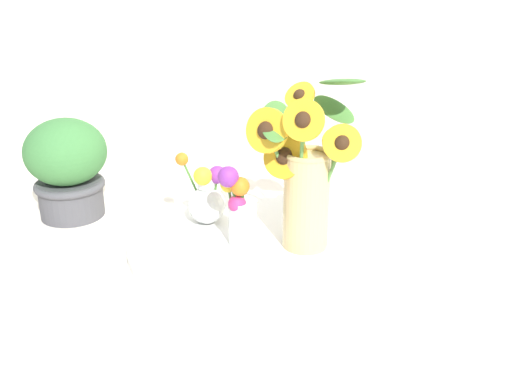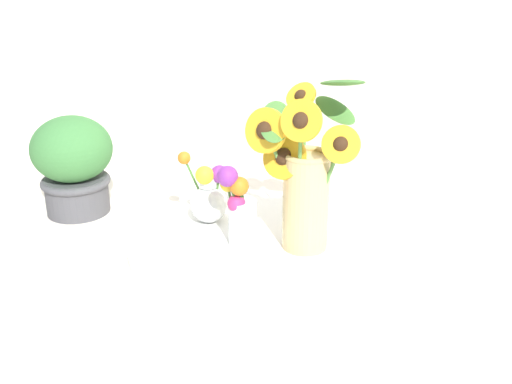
{
  "view_description": "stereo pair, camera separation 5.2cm",
  "coord_description": "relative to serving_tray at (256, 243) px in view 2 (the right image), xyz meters",
  "views": [
    {
      "loc": [
        0.51,
        -0.86,
        0.58
      ],
      "look_at": [
        -0.0,
        0.12,
        0.13
      ],
      "focal_mm": 42.0,
      "sensor_mm": 36.0,
      "label": 1
    },
    {
      "loc": [
        0.56,
        -0.83,
        0.58
      ],
      "look_at": [
        -0.0,
        0.12,
        0.13
      ],
      "focal_mm": 42.0,
      "sensor_mm": 36.0,
      "label": 2
    }
  ],
  "objects": [
    {
      "name": "potted_plant",
      "position": [
        -0.45,
        -0.05,
        0.11
      ],
      "size": [
        0.18,
        0.18,
        0.23
      ],
      "color": "#4C4C51",
      "rests_on": "ground_plane"
    },
    {
      "name": "ground_plane",
      "position": [
        0.0,
        -0.12,
        -0.01
      ],
      "size": [
        6.0,
        6.0,
        0.0
      ],
      "primitive_type": "plane",
      "color": "silver"
    },
    {
      "name": "serving_tray",
      "position": [
        0.0,
        0.0,
        0.0
      ],
      "size": [
        0.53,
        0.53,
        0.02
      ],
      "color": "white",
      "rests_on": "ground_plane"
    },
    {
      "name": "vase_small_center",
      "position": [
        -0.02,
        -0.04,
        0.09
      ],
      "size": [
        0.07,
        0.08,
        0.17
      ],
      "color": "white",
      "rests_on": "serving_tray"
    },
    {
      "name": "mason_jar_sunflowers",
      "position": [
        0.1,
        0.02,
        0.16
      ],
      "size": [
        0.23,
        0.22,
        0.35
      ],
      "color": "#D1B77A",
      "rests_on": "serving_tray"
    },
    {
      "name": "vase_bulb_right",
      "position": [
        -0.13,
        0.02,
        0.07
      ],
      "size": [
        0.1,
        0.08,
        0.16
      ],
      "color": "white",
      "rests_on": "serving_tray"
    }
  ]
}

